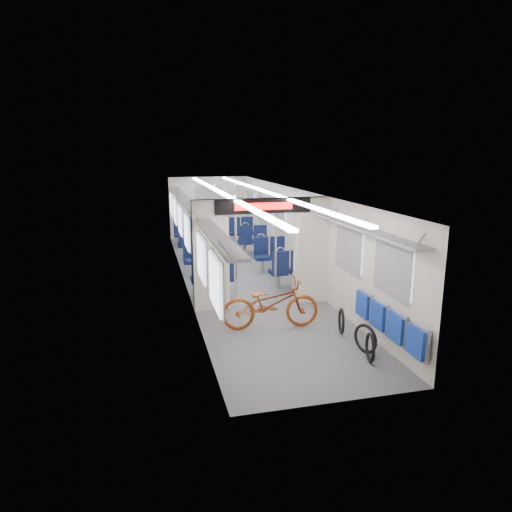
{
  "coord_description": "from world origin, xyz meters",
  "views": [
    {
      "loc": [
        -2.35,
        -11.03,
        3.25
      ],
      "look_at": [
        -0.11,
        -1.91,
        1.07
      ],
      "focal_mm": 32.0,
      "sensor_mm": 36.0,
      "label": 1
    }
  ],
  "objects_px": {
    "bike_hoop_a": "(370,349)",
    "seat_bay_far_right": "(246,234)",
    "seat_bay_far_left": "(190,235)",
    "bike_hoop_c": "(341,322)",
    "stanchion_near_left": "(236,246)",
    "stanchion_near_right": "(276,249)",
    "seat_bay_near_left": "(206,262)",
    "bicycle": "(270,303)",
    "stanchion_far_left": "(215,224)",
    "seat_bay_near_right": "(279,259)",
    "stanchion_far_right": "(235,223)",
    "flip_bench": "(388,321)",
    "bike_hoop_b": "(365,340)"
  },
  "relations": [
    {
      "from": "stanchion_far_left",
      "to": "seat_bay_far_left",
      "type": "bearing_deg",
      "value": 108.72
    },
    {
      "from": "flip_bench",
      "to": "seat_bay_far_left",
      "type": "bearing_deg",
      "value": 104.91
    },
    {
      "from": "seat_bay_far_right",
      "to": "stanchion_far_right",
      "type": "distance_m",
      "value": 1.84
    },
    {
      "from": "seat_bay_near_left",
      "to": "stanchion_near_left",
      "type": "bearing_deg",
      "value": -60.49
    },
    {
      "from": "seat_bay_far_left",
      "to": "seat_bay_far_right",
      "type": "xyz_separation_m",
      "value": [
        1.87,
        -0.07,
        -0.03
      ]
    },
    {
      "from": "seat_bay_near_left",
      "to": "bike_hoop_a",
      "type": "bearing_deg",
      "value": -68.62
    },
    {
      "from": "flip_bench",
      "to": "bike_hoop_b",
      "type": "bearing_deg",
      "value": 154.71
    },
    {
      "from": "bicycle",
      "to": "seat_bay_far_left",
      "type": "xyz_separation_m",
      "value": [
        -0.77,
        7.03,
        0.07
      ]
    },
    {
      "from": "seat_bay_far_left",
      "to": "stanchion_far_right",
      "type": "xyz_separation_m",
      "value": [
        1.17,
        -1.65,
        0.6
      ]
    },
    {
      "from": "seat_bay_near_left",
      "to": "stanchion_near_left",
      "type": "relative_size",
      "value": 0.98
    },
    {
      "from": "flip_bench",
      "to": "seat_bay_far_right",
      "type": "height_order",
      "value": "seat_bay_far_right"
    },
    {
      "from": "flip_bench",
      "to": "stanchion_far_left",
      "type": "height_order",
      "value": "stanchion_far_left"
    },
    {
      "from": "bike_hoop_b",
      "to": "seat_bay_near_left",
      "type": "bearing_deg",
      "value": 113.55
    },
    {
      "from": "seat_bay_near_left",
      "to": "stanchion_far_right",
      "type": "xyz_separation_m",
      "value": [
        1.17,
        2.25,
        0.58
      ]
    },
    {
      "from": "seat_bay_near_right",
      "to": "bike_hoop_a",
      "type": "bearing_deg",
      "value": -89.59
    },
    {
      "from": "bike_hoop_c",
      "to": "bike_hoop_a",
      "type": "bearing_deg",
      "value": -92.01
    },
    {
      "from": "bike_hoop_a",
      "to": "seat_bay_far_right",
      "type": "xyz_separation_m",
      "value": [
        -0.04,
        8.69,
        0.31
      ]
    },
    {
      "from": "seat_bay_near_left",
      "to": "seat_bay_near_right",
      "type": "distance_m",
      "value": 1.87
    },
    {
      "from": "bicycle",
      "to": "stanchion_far_left",
      "type": "xyz_separation_m",
      "value": [
        -0.19,
        5.32,
        0.67
      ]
    },
    {
      "from": "seat_bay_near_right",
      "to": "stanchion_near_left",
      "type": "xyz_separation_m",
      "value": [
        -1.31,
        -1.02,
        0.63
      ]
    },
    {
      "from": "seat_bay_near_right",
      "to": "stanchion_far_left",
      "type": "relative_size",
      "value": 0.83
    },
    {
      "from": "bicycle",
      "to": "bike_hoop_b",
      "type": "xyz_separation_m",
      "value": [
        1.22,
        -1.43,
        -0.26
      ]
    },
    {
      "from": "seat_bay_near_right",
      "to": "stanchion_near_left",
      "type": "bearing_deg",
      "value": -142.29
    },
    {
      "from": "bicycle",
      "to": "seat_bay_near_right",
      "type": "height_order",
      "value": "seat_bay_near_right"
    },
    {
      "from": "stanchion_near_right",
      "to": "seat_bay_near_left",
      "type": "bearing_deg",
      "value": 130.49
    },
    {
      "from": "stanchion_far_left",
      "to": "seat_bay_near_left",
      "type": "bearing_deg",
      "value": -104.78
    },
    {
      "from": "seat_bay_far_left",
      "to": "seat_bay_far_right",
      "type": "bearing_deg",
      "value": -2.23
    },
    {
      "from": "bike_hoop_c",
      "to": "stanchion_near_left",
      "type": "height_order",
      "value": "stanchion_near_left"
    },
    {
      "from": "bike_hoop_b",
      "to": "bike_hoop_a",
      "type": "bearing_deg",
      "value": -104.31
    },
    {
      "from": "bicycle",
      "to": "bike_hoop_a",
      "type": "bearing_deg",
      "value": -142.36
    },
    {
      "from": "bicycle",
      "to": "seat_bay_near_right",
      "type": "distance_m",
      "value": 3.35
    },
    {
      "from": "seat_bay_near_left",
      "to": "stanchion_far_left",
      "type": "height_order",
      "value": "stanchion_far_left"
    },
    {
      "from": "seat_bay_near_left",
      "to": "seat_bay_far_right",
      "type": "relative_size",
      "value": 1.15
    },
    {
      "from": "flip_bench",
      "to": "stanchion_far_right",
      "type": "height_order",
      "value": "stanchion_far_right"
    },
    {
      "from": "seat_bay_near_left",
      "to": "seat_bay_far_right",
      "type": "height_order",
      "value": "seat_bay_near_left"
    },
    {
      "from": "stanchion_near_left",
      "to": "flip_bench",
      "type": "bearing_deg",
      "value": -64.99
    },
    {
      "from": "bike_hoop_a",
      "to": "bike_hoop_b",
      "type": "height_order",
      "value": "bike_hoop_b"
    },
    {
      "from": "bike_hoop_c",
      "to": "stanchion_near_right",
      "type": "bearing_deg",
      "value": 106.25
    },
    {
      "from": "flip_bench",
      "to": "stanchion_far_left",
      "type": "xyz_separation_m",
      "value": [
        -1.71,
        6.89,
        0.57
      ]
    },
    {
      "from": "seat_bay_near_right",
      "to": "stanchion_near_right",
      "type": "distance_m",
      "value": 1.79
    },
    {
      "from": "seat_bay_near_left",
      "to": "stanchion_near_right",
      "type": "distance_m",
      "value": 2.12
    },
    {
      "from": "stanchion_near_left",
      "to": "stanchion_far_right",
      "type": "xyz_separation_m",
      "value": [
        0.61,
        3.23,
        0.0
      ]
    },
    {
      "from": "bike_hoop_a",
      "to": "stanchion_near_left",
      "type": "relative_size",
      "value": 0.21
    },
    {
      "from": "stanchion_near_right",
      "to": "seat_bay_near_right",
      "type": "bearing_deg",
      "value": 70.81
    },
    {
      "from": "stanchion_far_left",
      "to": "stanchion_far_right",
      "type": "height_order",
      "value": "same"
    },
    {
      "from": "stanchion_near_left",
      "to": "stanchion_far_left",
      "type": "height_order",
      "value": "same"
    },
    {
      "from": "bicycle",
      "to": "seat_bay_near_right",
      "type": "bearing_deg",
      "value": -14.87
    },
    {
      "from": "bicycle",
      "to": "bike_hoop_c",
      "type": "distance_m",
      "value": 1.34
    },
    {
      "from": "bike_hoop_c",
      "to": "seat_bay_near_right",
      "type": "distance_m",
      "value": 3.74
    },
    {
      "from": "flip_bench",
      "to": "seat_bay_far_left",
      "type": "height_order",
      "value": "seat_bay_far_left"
    }
  ]
}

